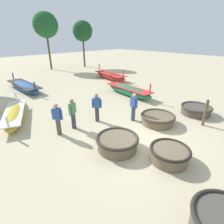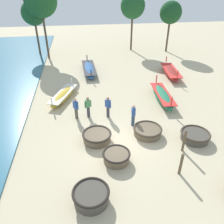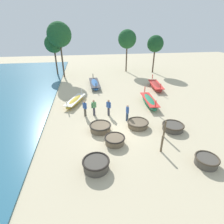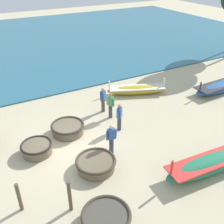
{
  "view_description": "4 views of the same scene",
  "coord_description": "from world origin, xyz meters",
  "px_view_note": "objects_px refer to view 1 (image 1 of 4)",
  "views": [
    {
      "loc": [
        -5.57,
        -3.93,
        4.37
      ],
      "look_at": [
        0.1,
        1.98,
        0.74
      ],
      "focal_mm": 28.0,
      "sensor_mm": 36.0,
      "label": 1
    },
    {
      "loc": [
        -1.89,
        -10.16,
        8.4
      ],
      "look_at": [
        0.0,
        2.12,
        0.83
      ],
      "focal_mm": 35.0,
      "sensor_mm": 36.0,
      "label": 2
    },
    {
      "loc": [
        -2.11,
        -11.82,
        7.82
      ],
      "look_at": [
        -0.01,
        1.8,
        0.86
      ],
      "focal_mm": 28.0,
      "sensor_mm": 36.0,
      "label": 3
    },
    {
      "loc": [
        10.05,
        -3.18,
        8.12
      ],
      "look_at": [
        -0.78,
        2.76,
        0.84
      ],
      "focal_mm": 42.0,
      "sensor_mm": 36.0,
      "label": 4
    }
  ],
  "objects_px": {
    "coracle_nearest": "(158,118)",
    "coracle_weathered": "(117,142)",
    "long_boat_white_hull": "(24,86)",
    "mooring_post_inland": "(205,113)",
    "long_boat_ochre_hull": "(110,76)",
    "fisherman_hauling": "(73,113)",
    "tree_left_mid": "(83,31)",
    "fisherman_standing_right": "(134,106)",
    "tree_right_mid": "(46,25)",
    "coracle_far_left": "(169,154)",
    "long_boat_red_hull": "(14,115)",
    "long_boat_blue_hull": "(129,90)",
    "coracle_beside_post": "(196,109)",
    "fisherman_standing_left": "(58,119)",
    "fisherman_with_hat": "(97,107)"
  },
  "relations": [
    {
      "from": "coracle_beside_post",
      "to": "mooring_post_inland",
      "type": "distance_m",
      "value": 1.52
    },
    {
      "from": "long_boat_blue_hull",
      "to": "fisherman_standing_left",
      "type": "distance_m",
      "value": 7.09
    },
    {
      "from": "long_boat_white_hull",
      "to": "tree_right_mid",
      "type": "relative_size",
      "value": 0.74
    },
    {
      "from": "coracle_far_left",
      "to": "coracle_nearest",
      "type": "xyz_separation_m",
      "value": [
        2.32,
        2.0,
        -0.02
      ]
    },
    {
      "from": "coracle_far_left",
      "to": "coracle_weathered",
      "type": "bearing_deg",
      "value": 114.81
    },
    {
      "from": "long_boat_red_hull",
      "to": "tree_right_mid",
      "type": "distance_m",
      "value": 16.85
    },
    {
      "from": "long_boat_ochre_hull",
      "to": "long_boat_red_hull",
      "type": "bearing_deg",
      "value": -161.77
    },
    {
      "from": "coracle_beside_post",
      "to": "long_boat_ochre_hull",
      "type": "xyz_separation_m",
      "value": [
        2.45,
        10.11,
        0.1
      ]
    },
    {
      "from": "fisherman_hauling",
      "to": "tree_left_mid",
      "type": "height_order",
      "value": "tree_left_mid"
    },
    {
      "from": "fisherman_standing_left",
      "to": "tree_left_mid",
      "type": "height_order",
      "value": "tree_left_mid"
    },
    {
      "from": "fisherman_with_hat",
      "to": "fisherman_standing_right",
      "type": "xyz_separation_m",
      "value": [
        1.5,
        -1.3,
        0.0
      ]
    },
    {
      "from": "long_boat_white_hull",
      "to": "mooring_post_inland",
      "type": "xyz_separation_m",
      "value": [
        4.48,
        -13.19,
        0.37
      ]
    },
    {
      "from": "coracle_weathered",
      "to": "tree_left_mid",
      "type": "height_order",
      "value": "tree_left_mid"
    },
    {
      "from": "fisherman_standing_left",
      "to": "tree_right_mid",
      "type": "relative_size",
      "value": 0.22
    },
    {
      "from": "coracle_nearest",
      "to": "long_boat_ochre_hull",
      "type": "bearing_deg",
      "value": 60.66
    },
    {
      "from": "mooring_post_inland",
      "to": "tree_left_mid",
      "type": "relative_size",
      "value": 0.23
    },
    {
      "from": "tree_left_mid",
      "to": "long_boat_blue_hull",
      "type": "bearing_deg",
      "value": -111.93
    },
    {
      "from": "long_boat_ochre_hull",
      "to": "tree_right_mid",
      "type": "relative_size",
      "value": 0.67
    },
    {
      "from": "fisherman_standing_right",
      "to": "tree_left_mid",
      "type": "distance_m",
      "value": 19.05
    },
    {
      "from": "long_boat_ochre_hull",
      "to": "mooring_post_inland",
      "type": "bearing_deg",
      "value": -108.27
    },
    {
      "from": "coracle_beside_post",
      "to": "fisherman_hauling",
      "type": "bearing_deg",
      "value": 150.34
    },
    {
      "from": "long_boat_red_hull",
      "to": "fisherman_standing_right",
      "type": "xyz_separation_m",
      "value": [
        4.73,
        -4.57,
        0.53
      ]
    },
    {
      "from": "long_boat_white_hull",
      "to": "long_boat_red_hull",
      "type": "relative_size",
      "value": 1.26
    },
    {
      "from": "long_boat_ochre_hull",
      "to": "long_boat_red_hull",
      "type": "xyz_separation_m",
      "value": [
        -10.57,
        -3.48,
        -0.07
      ]
    },
    {
      "from": "coracle_far_left",
      "to": "fisherman_standing_left",
      "type": "bearing_deg",
      "value": 114.01
    },
    {
      "from": "tree_left_mid",
      "to": "fisherman_hauling",
      "type": "bearing_deg",
      "value": -127.25
    },
    {
      "from": "long_boat_red_hull",
      "to": "mooring_post_inland",
      "type": "height_order",
      "value": "mooring_post_inland"
    },
    {
      "from": "long_boat_white_hull",
      "to": "fisherman_hauling",
      "type": "distance_m",
      "value": 8.8
    },
    {
      "from": "fisherman_hauling",
      "to": "coracle_weathered",
      "type": "bearing_deg",
      "value": -83.14
    },
    {
      "from": "coracle_nearest",
      "to": "coracle_beside_post",
      "type": "bearing_deg",
      "value": -18.45
    },
    {
      "from": "coracle_beside_post",
      "to": "tree_left_mid",
      "type": "bearing_deg",
      "value": 74.4
    },
    {
      "from": "long_boat_blue_hull",
      "to": "fisherman_standing_right",
      "type": "relative_size",
      "value": 2.91
    },
    {
      "from": "fisherman_standing_right",
      "to": "mooring_post_inland",
      "type": "relative_size",
      "value": 1.11
    },
    {
      "from": "coracle_weathered",
      "to": "tree_right_mid",
      "type": "height_order",
      "value": "tree_right_mid"
    },
    {
      "from": "coracle_weathered",
      "to": "long_boat_ochre_hull",
      "type": "distance_m",
      "value": 12.52
    },
    {
      "from": "fisherman_with_hat",
      "to": "fisherman_standing_left",
      "type": "xyz_separation_m",
      "value": [
        -2.21,
        0.15,
        0.0
      ]
    },
    {
      "from": "coracle_nearest",
      "to": "long_boat_blue_hull",
      "type": "xyz_separation_m",
      "value": [
        2.51,
        4.27,
        0.1
      ]
    },
    {
      "from": "coracle_beside_post",
      "to": "long_boat_blue_hull",
      "type": "xyz_separation_m",
      "value": [
        -0.21,
        5.18,
        0.1
      ]
    },
    {
      "from": "tree_left_mid",
      "to": "mooring_post_inland",
      "type": "bearing_deg",
      "value": -108.11
    },
    {
      "from": "fisherman_standing_right",
      "to": "long_boat_white_hull",
      "type": "bearing_deg",
      "value": 102.44
    },
    {
      "from": "fisherman_standing_right",
      "to": "mooring_post_inland",
      "type": "distance_m",
      "value": 3.67
    },
    {
      "from": "coracle_far_left",
      "to": "long_boat_white_hull",
      "type": "height_order",
      "value": "long_boat_white_hull"
    },
    {
      "from": "coracle_weathered",
      "to": "long_boat_red_hull",
      "type": "height_order",
      "value": "long_boat_red_hull"
    },
    {
      "from": "coracle_nearest",
      "to": "tree_right_mid",
      "type": "height_order",
      "value": "tree_right_mid"
    },
    {
      "from": "tree_left_mid",
      "to": "coracle_weathered",
      "type": "bearing_deg",
      "value": -121.94
    },
    {
      "from": "coracle_far_left",
      "to": "coracle_nearest",
      "type": "height_order",
      "value": "coracle_far_left"
    },
    {
      "from": "coracle_beside_post",
      "to": "long_boat_ochre_hull",
      "type": "relative_size",
      "value": 0.37
    },
    {
      "from": "coracle_nearest",
      "to": "fisherman_standing_right",
      "type": "relative_size",
      "value": 1.16
    },
    {
      "from": "fisherman_hauling",
      "to": "tree_left_mid",
      "type": "bearing_deg",
      "value": 52.75
    },
    {
      "from": "coracle_nearest",
      "to": "coracle_weathered",
      "type": "distance_m",
      "value": 3.19
    }
  ]
}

